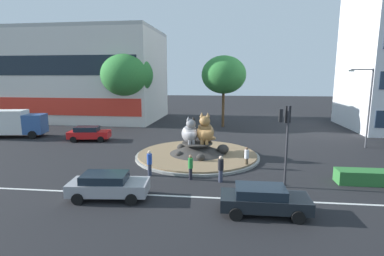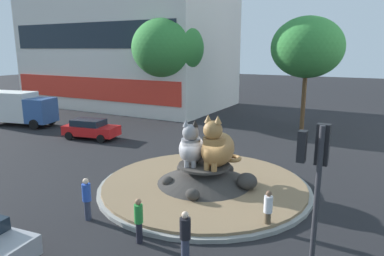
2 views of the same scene
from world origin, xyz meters
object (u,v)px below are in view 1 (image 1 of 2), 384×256
object	(u,v)px
delivery_box_truck	(12,123)
sedan_on_far_lane	(89,133)
cat_statue_tabby	(205,131)
second_tree_near_tower	(224,75)
pedestrian_blue_shirt	(150,162)
pedestrian_green_shirt	(191,166)
shophouse_block	(84,76)
broadleaf_tree_behind_island	(127,75)
pedestrian_black_shirt	(221,168)
cat_statue_grey	(190,133)
pedestrian_white_shirt	(247,157)
parked_car_right	(263,199)
traffic_light_mast	(286,128)
hatchback_near_shophouse	(108,185)
streetlight_arm	(367,102)

from	to	relation	value
delivery_box_truck	sedan_on_far_lane	bearing A→B (deg)	-15.03
cat_statue_tabby	second_tree_near_tower	distance (m)	16.37
pedestrian_blue_shirt	pedestrian_green_shirt	xyz separation A→B (m)	(2.94, -0.51, -0.04)
shophouse_block	broadleaf_tree_behind_island	bearing A→B (deg)	-31.06
broadleaf_tree_behind_island	pedestrian_blue_shirt	bearing A→B (deg)	-68.05
broadleaf_tree_behind_island	second_tree_near_tower	bearing A→B (deg)	1.19
cat_statue_tabby	broadleaf_tree_behind_island	world-z (taller)	broadleaf_tree_behind_island
shophouse_block	pedestrian_black_shirt	bearing A→B (deg)	-49.12
cat_statue_grey	pedestrian_white_shirt	bearing A→B (deg)	39.34
delivery_box_truck	cat_statue_tabby	bearing A→B (deg)	-25.09
cat_statue_grey	pedestrian_black_shirt	world-z (taller)	cat_statue_grey
pedestrian_green_shirt	cat_statue_grey	bearing A→B (deg)	-169.92
pedestrian_black_shirt	parked_car_right	bearing A→B (deg)	-174.20
shophouse_block	cat_statue_grey	bearing A→B (deg)	-45.95
traffic_light_mast	delivery_box_truck	size ratio (longest dim) A/B	0.72
second_tree_near_tower	hatchback_near_shophouse	distance (m)	26.43
broadleaf_tree_behind_island	sedan_on_far_lane	distance (m)	11.99
sedan_on_far_lane	parked_car_right	bearing A→B (deg)	-51.54
pedestrian_white_shirt	pedestrian_green_shirt	size ratio (longest dim) A/B	0.95
pedestrian_white_shirt	delivery_box_truck	size ratio (longest dim) A/B	0.23
traffic_light_mast	sedan_on_far_lane	bearing A→B (deg)	59.29
shophouse_block	second_tree_near_tower	size ratio (longest dim) A/B	2.55
cat_statue_tabby	pedestrian_green_shirt	world-z (taller)	cat_statue_tabby
cat_statue_grey	broadleaf_tree_behind_island	world-z (taller)	broadleaf_tree_behind_island
shophouse_block	traffic_light_mast	bearing A→B (deg)	-44.88
broadleaf_tree_behind_island	hatchback_near_shophouse	xyz separation A→B (m)	(6.91, -24.62, -6.20)
traffic_light_mast	streetlight_arm	xyz separation A→B (m)	(9.65, 11.33, 0.68)
streetlight_arm	second_tree_near_tower	bearing A→B (deg)	-51.15
shophouse_block	pedestrian_green_shirt	bearing A→B (deg)	-51.53
broadleaf_tree_behind_island	pedestrian_white_shirt	size ratio (longest dim) A/B	6.11
hatchback_near_shophouse	broadleaf_tree_behind_island	bearing A→B (deg)	100.57
shophouse_block	delivery_box_truck	world-z (taller)	shophouse_block
cat_statue_grey	parked_car_right	xyz separation A→B (m)	(4.96, -10.14, -1.35)
parked_car_right	delivery_box_truck	size ratio (longest dim) A/B	0.63
pedestrian_black_shirt	parked_car_right	distance (m)	4.84
pedestrian_blue_shirt	streetlight_arm	bearing A→B (deg)	27.99
traffic_light_mast	pedestrian_black_shirt	bearing A→B (deg)	86.10
pedestrian_green_shirt	parked_car_right	world-z (taller)	pedestrian_green_shirt
second_tree_near_tower	pedestrian_black_shirt	world-z (taller)	second_tree_near_tower
pedestrian_white_shirt	parked_car_right	size ratio (longest dim) A/B	0.37
pedestrian_blue_shirt	broadleaf_tree_behind_island	bearing A→B (deg)	111.08
sedan_on_far_lane	pedestrian_green_shirt	bearing A→B (deg)	-50.03
streetlight_arm	pedestrian_black_shirt	bearing A→B (deg)	25.70
second_tree_near_tower	pedestrian_white_shirt	distance (m)	19.46
sedan_on_far_lane	streetlight_arm	bearing A→B (deg)	-8.81
streetlight_arm	pedestrian_green_shirt	world-z (taller)	streetlight_arm
traffic_light_mast	pedestrian_black_shirt	xyz separation A→B (m)	(-3.94, 0.36, -2.80)
cat_statue_tabby	pedestrian_green_shirt	bearing A→B (deg)	-4.02
sedan_on_far_lane	parked_car_right	distance (m)	22.57
traffic_light_mast	sedan_on_far_lane	world-z (taller)	traffic_light_mast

